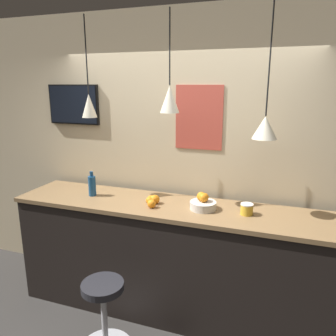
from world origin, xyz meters
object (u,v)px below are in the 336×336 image
object	(u,v)px
spread_jar	(247,209)
fruit_bowl	(203,203)
juice_bottle	(92,185)
bar_stool	(104,310)
mounted_tv	(74,105)

from	to	relation	value
spread_jar	fruit_bowl	bearing A→B (deg)	179.59
juice_bottle	spread_jar	xyz separation A→B (m)	(1.51, -0.00, -0.06)
spread_jar	bar_stool	bearing A→B (deg)	-147.07
juice_bottle	mounted_tv	world-z (taller)	mounted_tv
spread_jar	mounted_tv	distance (m)	2.13
fruit_bowl	juice_bottle	world-z (taller)	juice_bottle
fruit_bowl	mounted_tv	xyz separation A→B (m)	(-1.55, 0.38, 0.81)
fruit_bowl	juice_bottle	size ratio (longest dim) A/B	0.94
mounted_tv	juice_bottle	bearing A→B (deg)	-42.52
bar_stool	juice_bottle	xyz separation A→B (m)	(-0.47, 0.67, 0.83)
fruit_bowl	juice_bottle	bearing A→B (deg)	-179.86
mounted_tv	fruit_bowl	bearing A→B (deg)	-13.84
bar_stool	spread_jar	distance (m)	1.45
fruit_bowl	spread_jar	world-z (taller)	fruit_bowl
fruit_bowl	juice_bottle	distance (m)	1.13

